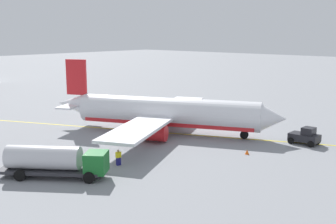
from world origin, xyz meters
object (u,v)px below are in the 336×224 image
fuel_tanker (54,160)px  refueling_worker (118,158)px  pushback_tug (305,136)px  safety_cone_nose (247,152)px  airplane (165,113)px

fuel_tanker → refueling_worker: bearing=74.9°
refueling_worker → pushback_tug: bearing=62.0°
fuel_tanker → safety_cone_nose: size_ratio=18.18×
fuel_tanker → refueling_worker: size_ratio=5.85×
airplane → fuel_tanker: (4.14, -20.66, -1.09)m
pushback_tug → refueling_worker: bearing=-118.0°
airplane → pushback_tug: (17.23, 7.27, -1.81)m
pushback_tug → safety_cone_nose: bearing=-109.9°
refueling_worker → safety_cone_nose: 14.97m
fuel_tanker → pushback_tug: 30.85m
fuel_tanker → pushback_tug: size_ratio=2.77×
pushback_tug → refueling_worker: size_ratio=2.11×
fuel_tanker → refueling_worker: 6.96m
fuel_tanker → safety_cone_nose: fuel_tanker is taller
pushback_tug → airplane: bearing=-157.1°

